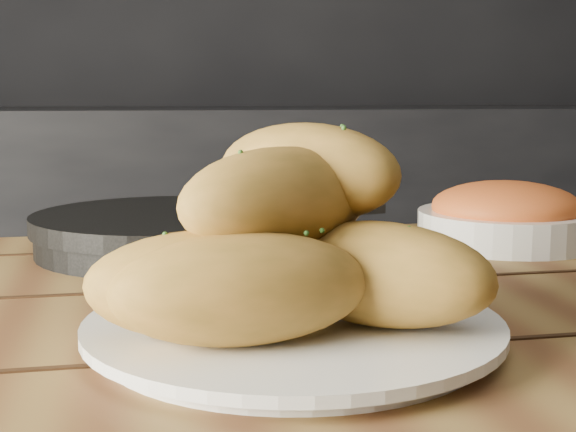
# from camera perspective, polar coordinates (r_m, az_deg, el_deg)

# --- Properties ---
(counter) EXTENTS (2.80, 0.60, 0.90)m
(counter) POSITION_cam_1_polar(r_m,az_deg,el_deg) (1.91, 0.57, -5.89)
(counter) COLOR black
(counter) RESTS_ON ground
(plate) EXTENTS (0.30, 0.30, 0.02)m
(plate) POSITION_cam_1_polar(r_m,az_deg,el_deg) (0.59, 0.39, -8.10)
(plate) COLOR white
(plate) RESTS_ON table
(bread_rolls) EXTENTS (0.29, 0.26, 0.14)m
(bread_rolls) POSITION_cam_1_polar(r_m,az_deg,el_deg) (0.56, -0.38, -2.06)
(bread_rolls) COLOR #AE7930
(bread_rolls) RESTS_ON plate
(skillet) EXTENTS (0.44, 0.31, 0.05)m
(skillet) POSITION_cam_1_polar(r_m,az_deg,el_deg) (0.93, -8.31, -1.07)
(skillet) COLOR black
(skillet) RESTS_ON table
(bowl) EXTENTS (0.21, 0.21, 0.08)m
(bowl) POSITION_cam_1_polar(r_m,az_deg,el_deg) (1.00, 15.24, -0.04)
(bowl) COLOR white
(bowl) RESTS_ON table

